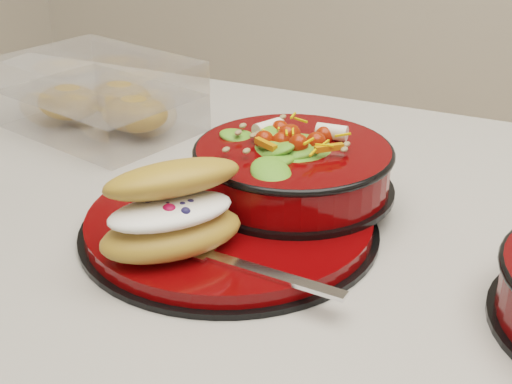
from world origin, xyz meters
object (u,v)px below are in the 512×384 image
at_px(salad_bowl, 293,161).
at_px(dinner_plate, 230,223).
at_px(fork, 247,267).
at_px(pastry_box, 101,97).
at_px(croissant, 174,211).

bearing_deg(salad_bowl, dinner_plate, -114.49).
relative_size(dinner_plate, fork, 1.73).
xyz_separation_m(dinner_plate, fork, (0.06, -0.08, 0.01)).
bearing_deg(salad_bowl, pastry_box, 161.15).
distance_m(salad_bowl, pastry_box, 0.34).
distance_m(croissant, fork, 0.08).
height_order(salad_bowl, fork, salad_bowl).
relative_size(dinner_plate, salad_bowl, 1.40).
height_order(dinner_plate, fork, fork).
bearing_deg(salad_bowl, fork, -81.29).
distance_m(dinner_plate, pastry_box, 0.35).
xyz_separation_m(croissant, pastry_box, (-0.28, 0.27, -0.01)).
height_order(salad_bowl, croissant, salad_bowl).
bearing_deg(croissant, salad_bowl, 21.13).
bearing_deg(dinner_plate, salad_bowl, 65.51).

